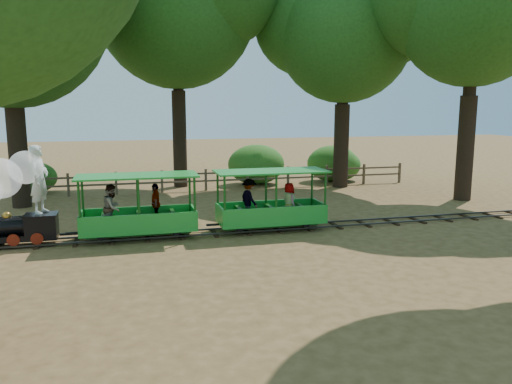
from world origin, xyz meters
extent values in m
plane|color=#9A7042|center=(0.00, 0.00, 0.00)|extent=(90.00, 90.00, 0.00)
cube|color=#3F3D3A|center=(0.00, -0.30, 0.08)|extent=(22.00, 0.05, 0.05)
cube|color=#3F3D3A|center=(0.00, 0.30, 0.08)|extent=(22.00, 0.05, 0.05)
cube|color=#382314|center=(0.00, 0.00, 0.03)|extent=(0.12, 1.00, 0.05)
cube|color=#382314|center=(-5.00, 0.00, 0.03)|extent=(0.12, 1.00, 0.05)
cube|color=#382314|center=(5.00, 0.00, 0.03)|extent=(0.12, 1.00, 0.05)
cube|color=black|center=(-7.48, 0.00, 0.27)|extent=(2.02, 0.64, 0.17)
cylinder|color=black|center=(-7.80, 0.00, 0.61)|extent=(1.29, 0.51, 0.51)
sphere|color=#BE862D|center=(-7.75, 0.00, 0.88)|extent=(0.24, 0.24, 0.24)
cube|color=black|center=(-6.88, 0.00, 0.60)|extent=(0.83, 0.64, 0.51)
cube|color=black|center=(-6.88, 0.00, 0.87)|extent=(0.87, 0.70, 0.04)
cylinder|color=maroon|center=(-7.57, -0.33, 0.27)|extent=(0.33, 0.06, 0.33)
cylinder|color=maroon|center=(-7.57, 0.33, 0.27)|extent=(0.33, 0.06, 0.33)
cylinder|color=maroon|center=(-6.97, -0.33, 0.27)|extent=(0.33, 0.06, 0.33)
cylinder|color=maroon|center=(-6.97, 0.33, 0.27)|extent=(0.33, 0.06, 0.33)
sphere|color=white|center=(-7.84, 0.10, 1.91)|extent=(1.10, 1.10, 1.10)
sphere|color=white|center=(-7.20, 0.15, 2.18)|extent=(0.92, 0.92, 0.92)
imported|color=white|center=(-6.87, 0.13, 1.84)|extent=(0.65, 0.80, 1.91)
cube|color=green|center=(-4.23, 0.00, 0.31)|extent=(3.31, 1.26, 0.10)
cube|color=#125014|center=(-4.23, 0.00, 0.20)|extent=(2.98, 0.49, 0.14)
cube|color=green|center=(-4.23, -0.59, 0.61)|extent=(3.31, 0.06, 0.49)
cube|color=green|center=(-4.23, 0.59, 0.61)|extent=(3.31, 0.06, 0.49)
cube|color=green|center=(-4.23, 0.00, 1.87)|extent=(3.45, 1.41, 0.05)
cylinder|color=#125014|center=(-5.80, -0.57, 1.09)|extent=(0.07, 0.07, 1.56)
cylinder|color=#125014|center=(-5.80, 0.57, 1.09)|extent=(0.07, 0.07, 1.56)
cylinder|color=#125014|center=(-2.65, -0.57, 1.09)|extent=(0.07, 0.07, 1.56)
cylinder|color=#125014|center=(-2.65, 0.57, 1.09)|extent=(0.07, 0.07, 1.56)
cube|color=#125014|center=(-5.22, 0.00, 0.56)|extent=(0.12, 1.07, 0.39)
cube|color=#125014|center=(-4.23, 0.00, 0.56)|extent=(0.12, 1.07, 0.39)
cube|color=#125014|center=(-3.23, 0.00, 0.56)|extent=(0.12, 1.07, 0.39)
cylinder|color=black|center=(-5.28, -0.33, 0.24)|extent=(0.27, 0.06, 0.27)
cylinder|color=black|center=(-5.28, 0.33, 0.24)|extent=(0.27, 0.06, 0.27)
cylinder|color=black|center=(-3.17, -0.33, 0.24)|extent=(0.27, 0.06, 0.27)
cylinder|color=black|center=(-3.17, 0.33, 0.24)|extent=(0.27, 0.06, 0.27)
imported|color=gray|center=(-4.95, -0.29, 1.03)|extent=(0.71, 0.79, 1.33)
imported|color=gray|center=(-3.71, 0.36, 0.97)|extent=(0.34, 0.73, 1.21)
cube|color=green|center=(-0.20, 0.00, 0.31)|extent=(3.31, 1.26, 0.10)
cube|color=#125014|center=(-0.20, 0.00, 0.20)|extent=(2.98, 0.49, 0.14)
cube|color=green|center=(-0.20, -0.59, 0.61)|extent=(3.31, 0.06, 0.49)
cube|color=green|center=(-0.20, 0.59, 0.61)|extent=(3.31, 0.06, 0.49)
cube|color=green|center=(-0.20, 0.00, 1.87)|extent=(3.45, 1.41, 0.05)
cylinder|color=#125014|center=(-1.77, -0.57, 1.09)|extent=(0.07, 0.07, 1.56)
cylinder|color=#125014|center=(-1.77, 0.57, 1.09)|extent=(0.07, 0.07, 1.56)
cylinder|color=#125014|center=(1.38, -0.57, 1.09)|extent=(0.07, 0.07, 1.56)
cylinder|color=#125014|center=(1.38, 0.57, 1.09)|extent=(0.07, 0.07, 1.56)
cube|color=#125014|center=(-1.19, 0.00, 0.56)|extent=(0.12, 1.07, 0.39)
cube|color=#125014|center=(-0.20, 0.00, 0.56)|extent=(0.12, 1.07, 0.39)
cube|color=#125014|center=(0.79, 0.00, 0.56)|extent=(0.12, 1.07, 0.39)
cylinder|color=black|center=(-1.26, -0.33, 0.24)|extent=(0.27, 0.06, 0.27)
cylinder|color=black|center=(-1.26, 0.33, 0.24)|extent=(0.27, 0.06, 0.27)
cylinder|color=black|center=(0.86, -0.33, 0.24)|extent=(0.27, 0.06, 0.27)
cylinder|color=black|center=(0.86, 0.33, 0.24)|extent=(0.27, 0.06, 0.27)
imported|color=gray|center=(-0.84, 0.25, 0.99)|extent=(0.68, 0.91, 1.26)
imported|color=gray|center=(0.32, -0.22, 0.94)|extent=(0.48, 0.63, 1.16)
cylinder|color=#2D2116|center=(-8.50, 6.00, 2.01)|extent=(0.70, 0.70, 4.03)
cylinder|color=#2D2116|center=(-8.50, 6.00, 5.18)|extent=(0.52, 0.53, 2.30)
sphere|color=#1F4B17|center=(-8.50, 6.00, 7.43)|extent=(7.35, 7.35, 7.35)
cylinder|color=#2D2116|center=(-2.00, 9.50, 2.29)|extent=(0.66, 0.66, 4.59)
cylinder|color=#2D2116|center=(-2.00, 9.50, 5.90)|extent=(0.50, 0.50, 2.62)
sphere|color=#1F4B17|center=(-2.00, 9.50, 8.32)|extent=(7.37, 7.37, 7.37)
cylinder|color=#2D2116|center=(5.50, 7.50, 1.97)|extent=(0.72, 0.72, 3.95)
cylinder|color=#2D2116|center=(5.50, 7.50, 5.08)|extent=(0.54, 0.54, 2.26)
sphere|color=#1F4B17|center=(5.50, 7.50, 7.16)|extent=(6.34, 6.34, 6.34)
sphere|color=#1F4B17|center=(7.08, 6.55, 7.95)|extent=(4.75, 4.75, 4.75)
sphere|color=#1F4B17|center=(4.07, 8.61, 7.79)|extent=(5.07, 5.07, 5.07)
cylinder|color=#2D2116|center=(9.00, 3.00, 2.14)|extent=(0.68, 0.68, 4.28)
cylinder|color=#2D2116|center=(9.00, 3.00, 5.51)|extent=(0.51, 0.51, 2.45)
sphere|color=#1F4B17|center=(9.00, 3.00, 7.64)|extent=(6.09, 6.09, 6.09)
cube|color=brown|center=(-9.00, 8.00, 0.50)|extent=(0.10, 0.10, 1.00)
cube|color=brown|center=(-7.00, 8.00, 0.50)|extent=(0.10, 0.10, 1.00)
cube|color=brown|center=(-5.00, 8.00, 0.50)|extent=(0.10, 0.10, 1.00)
cube|color=brown|center=(-3.00, 8.00, 0.50)|extent=(0.10, 0.10, 1.00)
cube|color=brown|center=(-1.00, 8.00, 0.50)|extent=(0.10, 0.10, 1.00)
cube|color=brown|center=(1.00, 8.00, 0.50)|extent=(0.10, 0.10, 1.00)
cube|color=brown|center=(3.00, 8.00, 0.50)|extent=(0.10, 0.10, 1.00)
cube|color=brown|center=(5.00, 8.00, 0.50)|extent=(0.10, 0.10, 1.00)
cube|color=brown|center=(7.00, 8.00, 0.50)|extent=(0.10, 0.10, 1.00)
cube|color=brown|center=(9.00, 8.00, 0.50)|extent=(0.10, 0.10, 1.00)
cube|color=brown|center=(0.00, 8.00, 0.80)|extent=(18.00, 0.06, 0.08)
cube|color=brown|center=(0.00, 8.00, 0.45)|extent=(18.00, 0.06, 0.08)
ellipsoid|color=#2D6B1E|center=(-8.58, 9.30, 0.70)|extent=(2.01, 1.55, 1.39)
ellipsoid|color=#2D6B1E|center=(1.75, 9.30, 0.99)|extent=(2.86, 2.20, 1.98)
ellipsoid|color=#2D6B1E|center=(6.22, 9.30, 0.81)|extent=(2.35, 1.81, 1.63)
ellipsoid|color=#2D6B1E|center=(5.85, 9.30, 0.93)|extent=(2.69, 2.07, 1.86)
camera|label=1|loc=(-4.49, -14.66, 3.83)|focal=35.00mm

